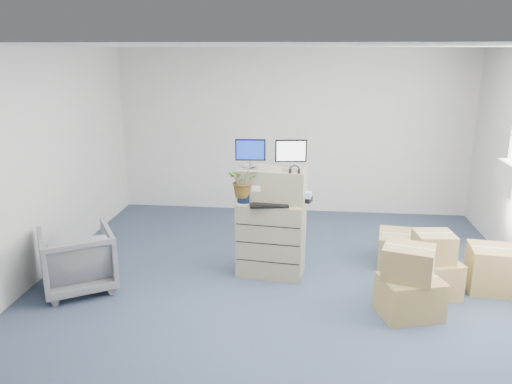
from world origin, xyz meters
The scene contains 16 objects.
ground centered at (0.00, 0.00, 0.00)m, with size 7.00×7.00×0.00m, color #2A364B.
wall_back centered at (0.00, 3.51, 1.40)m, with size 6.00×0.02×2.80m, color #B9B8B0.
filing_cabinet_lower centered at (-0.15, 0.87, 0.48)m, with size 0.82×0.50×0.95m, color tan.
filing_cabinet_upper centered at (-0.14, 0.91, 1.16)m, with size 0.82×0.41×0.41m, color tan.
monitor_left centered at (-0.41, 0.90, 1.57)m, with size 0.37×0.15×0.36m.
monitor_right centered at (0.08, 0.87, 1.57)m, with size 0.38×0.17×0.37m.
headphones centered at (0.13, 0.73, 1.40)m, with size 0.13×0.13×0.01m, color black.
keyboard centered at (-0.16, 0.69, 0.97)m, with size 0.47×0.19×0.02m, color black.
mouse centered at (0.18, 0.74, 0.97)m, with size 0.10×0.06×0.03m, color silver.
water_bottle centered at (-0.07, 0.87, 1.08)m, with size 0.07×0.07×0.24m, color gray.
phone_dock centered at (-0.18, 0.90, 1.00)m, with size 0.06×0.05×0.13m.
external_drive centered at (0.25, 0.93, 0.98)m, with size 0.19×0.14×0.06m, color black.
tissue_box centered at (0.23, 0.90, 1.05)m, with size 0.20×0.10×0.08m, color #397BC3.
potted_plant centered at (-0.48, 0.78, 1.19)m, with size 0.40×0.44×0.41m.
office_chair centered at (-2.40, 0.19, 0.41)m, with size 0.80×0.75×0.82m, color #5D5D62.
cardboard_boxes centered at (1.84, 0.58, 0.30)m, with size 1.95×2.00×0.79m.
Camera 1 is at (0.30, -5.00, 2.78)m, focal length 35.00 mm.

